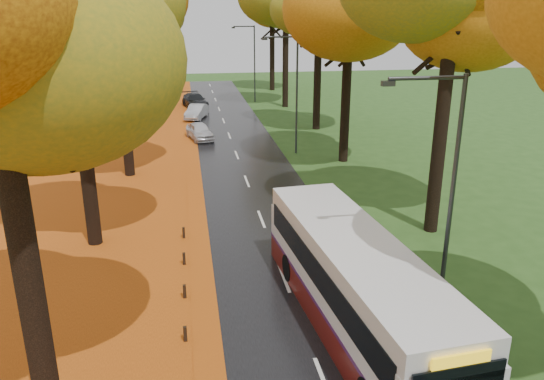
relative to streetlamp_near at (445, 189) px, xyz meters
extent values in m
cube|color=black|center=(-3.95, 17.00, -4.69)|extent=(6.50, 90.00, 0.04)
cube|color=silver|center=(-3.95, 17.00, -4.67)|extent=(0.12, 90.00, 0.01)
cube|color=#8C380C|center=(-12.95, 17.00, -4.70)|extent=(12.00, 90.00, 0.02)
cube|color=#C95B14|center=(-7.00, 17.00, -4.67)|extent=(0.90, 90.00, 0.01)
cylinder|color=black|center=(-10.85, -2.50, -0.43)|extent=(0.60, 0.60, 8.58)
cylinder|color=black|center=(-11.45, 8.50, -0.14)|extent=(0.60, 0.60, 9.15)
cylinder|color=black|center=(-10.85, 18.50, -0.71)|extent=(0.60, 0.60, 8.00)
ellipsoid|color=orange|center=(-10.85, 18.50, 4.29)|extent=(9.20, 9.20, 7.18)
cylinder|color=black|center=(-11.45, 30.50, -0.43)|extent=(0.60, 0.60, 8.58)
ellipsoid|color=orange|center=(-11.45, 30.50, 4.93)|extent=(8.00, 8.00, 6.24)
cylinder|color=black|center=(-10.85, 41.50, -0.14)|extent=(0.60, 0.60, 9.15)
ellipsoid|color=orange|center=(-10.85, 41.50, 5.58)|extent=(9.20, 9.20, 7.18)
cylinder|color=black|center=(-11.45, 51.50, -0.71)|extent=(0.60, 0.60, 8.00)
ellipsoid|color=orange|center=(-11.45, 51.50, 4.29)|extent=(8.00, 8.00, 6.24)
cylinder|color=black|center=(3.55, 7.50, -0.11)|extent=(0.60, 0.60, 9.22)
cylinder|color=black|center=(2.95, 19.50, -0.62)|extent=(0.60, 0.60, 8.19)
ellipsoid|color=orange|center=(2.95, 19.50, 4.50)|extent=(9.20, 9.20, 7.18)
cylinder|color=black|center=(3.55, 29.50, -0.36)|extent=(0.60, 0.60, 8.70)
ellipsoid|color=orange|center=(3.55, 29.50, 5.08)|extent=(8.20, 8.20, 6.40)
cylinder|color=black|center=(2.95, 40.50, -0.11)|extent=(0.60, 0.60, 9.22)
ellipsoid|color=orange|center=(2.95, 40.50, 5.65)|extent=(9.20, 9.20, 7.18)
cylinder|color=black|center=(3.55, 52.50, -0.62)|extent=(0.60, 0.60, 8.19)
ellipsoid|color=orange|center=(3.55, 52.50, 4.50)|extent=(8.20, 8.20, 6.40)
cube|color=black|center=(-7.65, 0.60, -4.45)|extent=(0.11, 0.11, 0.52)
cube|color=black|center=(-7.65, 3.20, -4.45)|extent=(0.11, 0.11, 0.52)
cube|color=black|center=(-7.65, 5.80, -4.45)|extent=(0.11, 0.11, 0.52)
cube|color=black|center=(-7.65, 8.40, -4.45)|extent=(0.11, 0.11, 0.52)
cylinder|color=#333538|center=(0.25, 0.00, -0.71)|extent=(0.14, 0.14, 8.00)
cylinder|color=#333538|center=(-0.85, 0.00, 3.19)|extent=(2.20, 0.11, 0.11)
cube|color=#333538|center=(-1.95, 0.00, 3.07)|extent=(0.35, 0.18, 0.14)
cylinder|color=#333538|center=(0.25, 22.00, -0.71)|extent=(0.14, 0.14, 8.00)
cylinder|color=#333538|center=(-0.85, 22.00, 3.19)|extent=(2.20, 0.11, 0.11)
cube|color=#333538|center=(-1.95, 22.00, 3.07)|extent=(0.35, 0.18, 0.14)
cylinder|color=#333538|center=(0.25, 44.00, -0.71)|extent=(0.14, 0.14, 8.00)
cylinder|color=#333538|center=(-0.85, 44.00, 3.19)|extent=(2.20, 0.11, 0.11)
cube|color=#333538|center=(-1.95, 44.00, 3.07)|extent=(0.35, 0.18, 0.14)
cube|color=#56100D|center=(-2.34, 0.60, -4.22)|extent=(3.51, 11.34, 0.91)
cube|color=silver|center=(-2.34, 0.60, -3.10)|extent=(3.51, 11.34, 1.32)
cube|color=silver|center=(-2.34, 0.60, -2.09)|extent=(3.44, 11.11, 0.71)
cube|color=#411650|center=(-2.34, 0.60, -3.71)|extent=(3.53, 11.36, 0.12)
cube|color=black|center=(-2.34, 0.60, -2.70)|extent=(3.46, 10.45, 0.86)
cube|color=yellow|center=(-1.85, -4.93, -2.02)|extent=(1.39, 0.18, 0.28)
cylinder|color=black|center=(-3.78, 3.84, -4.17)|extent=(0.37, 1.04, 1.01)
cylinder|color=black|center=(-1.49, 4.04, -4.17)|extent=(0.37, 1.04, 1.01)
imported|color=silver|center=(-6.30, 27.10, -4.03)|extent=(2.35, 4.04, 1.29)
imported|color=#A3A5AB|center=(-6.30, 35.39, -4.03)|extent=(2.45, 4.14, 1.29)
imported|color=black|center=(-6.30, 41.33, -3.98)|extent=(2.91, 5.11, 1.40)
camera|label=1|loc=(-7.27, -13.49, 4.94)|focal=35.00mm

